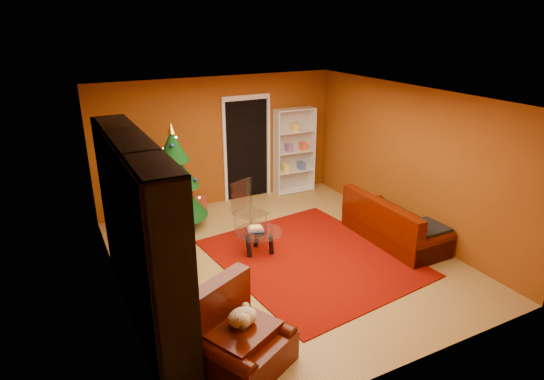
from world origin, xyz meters
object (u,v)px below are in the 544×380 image
sofa (395,219)px  acrylic_chair (251,213)px  christmas_tree (175,179)px  white_bookshelf (294,151)px  gift_box_red (201,203)px  gift_box_teal (169,229)px  coffee_table (259,242)px  media_unit (140,233)px  armchair (243,335)px  dog (243,317)px  rug (311,258)px

sofa → acrylic_chair: 2.50m
christmas_tree → white_bookshelf: size_ratio=1.03×
gift_box_red → sofa: size_ratio=0.13×
christmas_tree → gift_box_red: christmas_tree is taller
gift_box_teal → coffee_table: 1.71m
coffee_table → christmas_tree: bearing=119.7°
media_unit → sofa: 4.37m
gift_box_red → coffee_table: 2.27m
gift_box_teal → coffee_table: size_ratio=0.40×
media_unit → gift_box_teal: (0.83, 2.05, -1.02)m
gift_box_teal → media_unit: bearing=-111.9°
white_bookshelf → armchair: bearing=-123.1°
christmas_tree → gift_box_red: size_ratio=8.19×
gift_box_red → dog: dog is taller
media_unit → white_bookshelf: 4.98m
media_unit → christmas_tree: (1.10, 2.39, -0.22)m
armchair → dog: armchair is taller
rug → armchair: bearing=-138.7°
white_bookshelf → coffee_table: (-1.93, -2.23, -0.73)m
armchair → sofa: (3.55, 1.59, 0.02)m
white_bookshelf → dog: white_bookshelf is taller
white_bookshelf → armchair: size_ratio=1.95×
christmas_tree → dog: bearing=-95.1°
dog → sofa: (3.53, 1.52, -0.16)m
rug → gift_box_red: 2.94m
rug → media_unit: (-2.68, -0.27, 1.17)m
gift_box_teal → christmas_tree: bearing=51.2°
rug → sofa: 1.67m
media_unit → sofa: (4.29, 0.16, -0.77)m
rug → dog: (-1.91, -1.63, 0.56)m
dog → white_bookshelf: bearing=28.2°
gift_box_teal → sofa: (3.47, -1.89, 0.25)m
gift_box_red → acrylic_chair: 1.72m
gift_box_red → acrylic_chair: size_ratio=0.26×
coffee_table → acrylic_chair: 0.67m
rug → white_bookshelf: 3.18m
media_unit → dog: bearing=-61.2°
media_unit → gift_box_red: size_ratio=12.75×
dog → sofa: sofa is taller
media_unit → armchair: 1.80m
gift_box_red → acrylic_chair: acrylic_chair is taller
acrylic_chair → armchair: bearing=-137.4°
gift_box_teal → acrylic_chair: (1.31, -0.63, 0.30)m
rug → media_unit: size_ratio=1.02×
gift_box_red → armchair: armchair is taller
media_unit → coffee_table: media_unit is taller
armchair → sofa: size_ratio=0.52×
gift_box_teal → dog: bearing=-91.0°
dog → rug: bearing=14.4°
gift_box_red → dog: (-0.99, -4.43, 0.45)m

